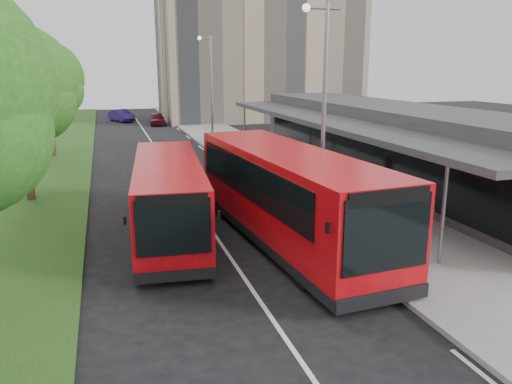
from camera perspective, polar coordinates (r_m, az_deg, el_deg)
ground at (r=16.54m, az=-3.26°, el=-7.06°), size 120.00×120.00×0.00m
pavement at (r=36.76m, az=-1.56°, el=4.92°), size 5.00×80.00×0.15m
grass_verge at (r=35.66m, az=-22.19°, el=3.55°), size 5.00×80.00×0.10m
lane_centre_line at (r=30.79m, az=-9.90°, el=2.77°), size 0.12×70.00×0.01m
kerb_dashes at (r=35.20m, az=-5.38°, el=4.34°), size 0.12×56.00×0.01m
office_block at (r=59.72m, az=0.27°, el=17.07°), size 22.00×12.00×18.00m
station_building at (r=27.43m, az=15.14°, el=5.43°), size 7.70×26.00×4.00m
tree_mid at (r=24.31m, az=-25.46°, el=10.58°), size 4.84×4.84×7.79m
tree_far at (r=36.23m, az=-22.80°, el=11.45°), size 4.76×4.76×7.65m
lamp_post_near at (r=18.70m, az=7.57°, el=10.18°), size 1.44×0.28×8.00m
lamp_post_far at (r=37.81m, az=-5.25°, el=12.20°), size 1.44×0.28×8.00m
bus_main at (r=17.13m, az=3.59°, el=-0.48°), size 3.77×11.57×3.23m
bus_second at (r=18.32m, az=-9.97°, el=-0.55°), size 3.32×9.76×2.71m
litter_bin at (r=26.69m, az=2.21°, el=2.47°), size 0.57×0.57×0.85m
bollard at (r=33.93m, az=-2.46°, el=5.17°), size 0.19×0.19×1.06m
car_near at (r=53.67m, az=-11.20°, el=8.20°), size 1.76×3.88×1.29m
car_far at (r=58.06m, az=-15.14°, el=8.44°), size 2.99×4.32×1.35m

